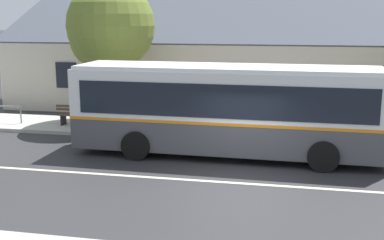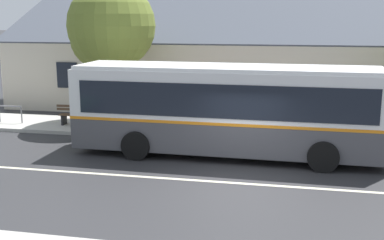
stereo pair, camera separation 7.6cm
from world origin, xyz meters
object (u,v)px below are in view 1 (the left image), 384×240
transit_bus (227,108)px  street_tree_secondary (108,29)px  bench_by_building (77,116)px  bike_rack (9,111)px

transit_bus → street_tree_secondary: bearing=144.9°
transit_bus → street_tree_secondary: 7.60m
transit_bus → bench_by_building: size_ratio=6.45×
transit_bus → bike_rack: (-10.12, 2.71, -1.02)m
bench_by_building → bike_rack: size_ratio=1.43×
bench_by_building → street_tree_secondary: (1.07, 1.35, 3.71)m
bench_by_building → street_tree_secondary: size_ratio=0.26×
transit_bus → bench_by_building: transit_bus is taller
street_tree_secondary → bike_rack: street_tree_secondary is taller
transit_bus → bench_by_building: 7.54m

